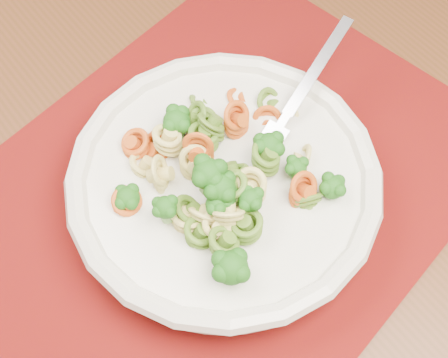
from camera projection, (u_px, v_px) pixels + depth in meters
dining_table at (214, 126)px, 0.75m from camera, size 1.52×0.98×0.75m
placemat at (221, 186)px, 0.60m from camera, size 0.56×0.47×0.00m
pasta_bowl at (224, 184)px, 0.56m from camera, size 0.29×0.29×0.05m
pasta_broccoli_heap at (224, 176)px, 0.55m from camera, size 0.24×0.24×0.06m
fork at (273, 137)px, 0.57m from camera, size 0.18×0.08×0.08m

